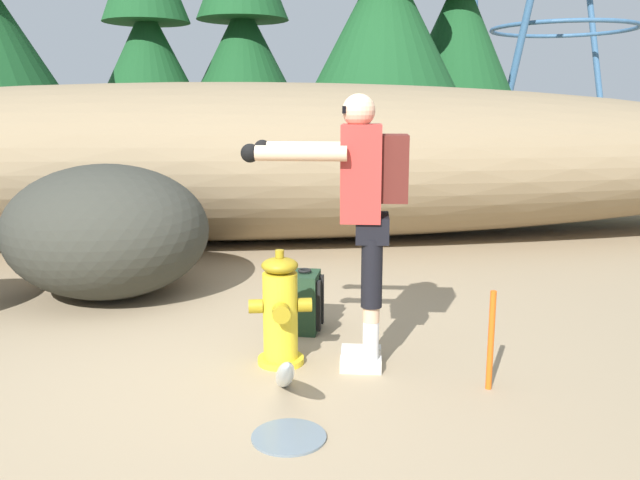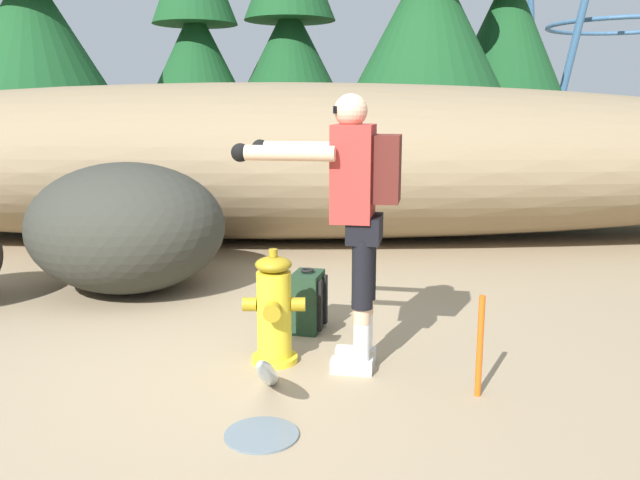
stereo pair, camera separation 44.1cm
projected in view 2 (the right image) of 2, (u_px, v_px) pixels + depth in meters
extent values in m
cube|color=#998466|center=(233.00, 371.00, 4.18)|extent=(56.00, 56.00, 0.04)
ellipsoid|color=#897556|center=(277.00, 161.00, 8.27)|extent=(15.78, 3.20, 1.93)
cylinder|color=yellow|center=(276.00, 358.00, 4.29)|extent=(0.30, 0.30, 0.04)
cylinder|color=yellow|center=(276.00, 314.00, 4.23)|extent=(0.22, 0.22, 0.56)
ellipsoid|color=#9E8419|center=(275.00, 264.00, 4.16)|extent=(0.23, 0.23, 0.10)
cylinder|color=#9E8419|center=(275.00, 253.00, 4.15)|extent=(0.06, 0.06, 0.05)
cylinder|color=#9E8419|center=(251.00, 304.00, 4.22)|extent=(0.09, 0.09, 0.09)
cylinder|color=#9E8419|center=(300.00, 304.00, 4.22)|extent=(0.09, 0.09, 0.09)
cylinder|color=#9E8419|center=(274.00, 312.00, 4.06)|extent=(0.11, 0.09, 0.11)
ellipsoid|color=silver|center=(269.00, 374.00, 3.70)|extent=(0.10, 0.88, 0.55)
cylinder|color=slate|center=(263.00, 435.00, 3.32)|extent=(0.38, 0.38, 0.01)
cube|color=beige|center=(353.00, 366.00, 4.10)|extent=(0.27, 0.14, 0.09)
cylinder|color=white|center=(363.00, 342.00, 4.06)|extent=(0.10, 0.10, 0.24)
cylinder|color=#DBAD89|center=(363.00, 316.00, 4.02)|extent=(0.10, 0.10, 0.10)
cylinder|color=black|center=(364.00, 274.00, 3.97)|extent=(0.13, 0.13, 0.43)
cube|color=beige|center=(357.00, 354.00, 4.29)|extent=(0.27, 0.14, 0.09)
cylinder|color=white|center=(367.00, 331.00, 4.25)|extent=(0.10, 0.10, 0.24)
cylinder|color=#DBAD89|center=(367.00, 306.00, 4.21)|extent=(0.10, 0.10, 0.10)
cylinder|color=black|center=(368.00, 267.00, 4.16)|extent=(0.13, 0.13, 0.43)
cube|color=black|center=(366.00, 229.00, 4.01)|extent=(0.25, 0.35, 0.16)
cube|color=#B2332D|center=(355.00, 173.00, 3.96)|extent=(0.30, 0.40, 0.58)
cube|color=#511E19|center=(388.00, 169.00, 3.92)|extent=(0.21, 0.30, 0.40)
sphere|color=#DBAD89|center=(352.00, 111.00, 3.89)|extent=(0.20, 0.20, 0.20)
cube|color=black|center=(338.00, 110.00, 3.90)|extent=(0.05, 0.15, 0.04)
cylinder|color=#DBAD89|center=(287.00, 153.00, 3.78)|extent=(0.59, 0.19, 0.09)
sphere|color=black|center=(242.00, 153.00, 3.83)|extent=(0.11, 0.11, 0.11)
cylinder|color=#DBAD89|center=(302.00, 148.00, 4.21)|extent=(0.59, 0.19, 0.09)
sphere|color=black|center=(262.00, 148.00, 4.25)|extent=(0.11, 0.11, 0.11)
cube|color=#1E3823|center=(309.00, 302.00, 4.85)|extent=(0.27, 0.34, 0.44)
cube|color=#1E3823|center=(292.00, 309.00, 4.89)|extent=(0.11, 0.22, 0.20)
torus|color=black|center=(309.00, 270.00, 4.80)|extent=(0.10, 0.10, 0.02)
cube|color=black|center=(321.00, 306.00, 4.75)|extent=(0.04, 0.06, 0.37)
cube|color=black|center=(327.00, 300.00, 4.90)|extent=(0.04, 0.06, 0.37)
ellipsoid|color=#32332C|center=(129.00, 227.00, 5.87)|extent=(2.43, 2.40, 1.15)
cylinder|color=#47331E|center=(44.00, 157.00, 11.41)|extent=(0.35, 0.35, 1.52)
cone|color=#194C23|center=(34.00, 38.00, 11.01)|extent=(2.90, 2.90, 2.49)
cylinder|color=#47331E|center=(202.00, 161.00, 13.55)|extent=(0.31, 0.31, 1.05)
cone|color=#194C23|center=(199.00, 69.00, 13.18)|extent=(2.60, 2.60, 2.61)
cylinder|color=#47331E|center=(293.00, 158.00, 14.20)|extent=(0.35, 0.35, 1.04)
cone|color=#194C23|center=(292.00, 67.00, 13.82)|extent=(2.93, 2.93, 2.80)
cylinder|color=#47331E|center=(426.00, 155.00, 11.83)|extent=(0.36, 0.36, 1.55)
cone|color=#194C23|center=(430.00, 29.00, 11.40)|extent=(2.98, 2.98, 2.80)
cylinder|color=#47331E|center=(503.00, 154.00, 12.96)|extent=(0.31, 0.31, 1.41)
cone|color=#194C23|center=(509.00, 42.00, 12.53)|extent=(2.56, 2.56, 2.85)
cylinder|color=#386089|center=(533.00, 33.00, 16.79)|extent=(1.13, 1.13, 6.95)
cylinder|color=#386089|center=(583.00, 16.00, 13.61)|extent=(1.13, 1.13, 6.95)
torus|color=#386089|center=(626.00, 26.00, 15.20)|extent=(3.48, 3.48, 0.10)
cylinder|color=#E55914|center=(482.00, 347.00, 3.72)|extent=(0.04, 0.04, 0.60)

